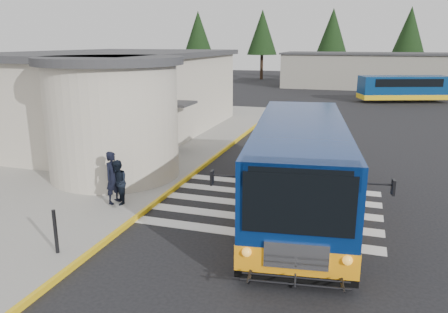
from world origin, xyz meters
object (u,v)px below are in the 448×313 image
(far_bus_a, at_px, (404,88))
(transit_bus, at_px, (299,171))
(bollard, at_px, (56,232))
(pedestrian_a, at_px, (113,178))
(pedestrian_b, at_px, (118,182))

(far_bus_a, bearing_deg, transit_bus, 150.22)
(bollard, xyz_separation_m, far_bus_a, (11.00, 35.39, 0.61))
(pedestrian_a, bearing_deg, bollard, -159.88)
(pedestrian_b, relative_size, bollard, 1.28)
(pedestrian_b, xyz_separation_m, far_bus_a, (11.32, 31.75, 0.44))
(transit_bus, distance_m, pedestrian_b, 6.08)
(transit_bus, xyz_separation_m, bollard, (-5.56, -5.08, -0.70))
(transit_bus, height_order, pedestrian_b, transit_bus)
(transit_bus, bearing_deg, bollard, -145.04)
(transit_bus, distance_m, bollard, 7.57)
(pedestrian_b, distance_m, far_bus_a, 33.72)
(pedestrian_a, distance_m, far_bus_a, 33.72)
(pedestrian_b, bearing_deg, transit_bus, 59.37)
(pedestrian_a, height_order, pedestrian_b, pedestrian_a)
(pedestrian_a, bearing_deg, pedestrian_b, -95.41)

